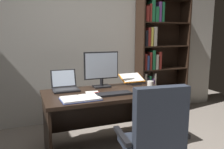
# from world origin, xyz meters

# --- Properties ---
(wall_back) EXTENTS (5.27, 0.12, 2.62)m
(wall_back) POSITION_xyz_m (0.00, 1.97, 1.31)
(wall_back) COLOR #B2ADA3
(wall_back) RESTS_ON ground
(desk) EXTENTS (1.52, 0.79, 0.73)m
(desk) POSITION_xyz_m (-0.06, 0.89, 0.53)
(desk) COLOR black
(desk) RESTS_ON ground
(bookshelf) EXTENTS (0.94, 0.31, 2.03)m
(bookshelf) POSITION_xyz_m (1.22, 1.74, 1.05)
(bookshelf) COLOR black
(bookshelf) RESTS_ON ground
(office_chair) EXTENTS (0.65, 0.60, 0.99)m
(office_chair) POSITION_xyz_m (0.08, -0.06, 0.42)
(office_chair) COLOR black
(office_chair) RESTS_ON ground
(monitor) EXTENTS (0.47, 0.16, 0.47)m
(monitor) POSITION_xyz_m (-0.03, 1.09, 0.96)
(monitor) COLOR black
(monitor) RESTS_ON desk
(laptop) EXTENTS (0.32, 0.31, 0.24)m
(laptop) POSITION_xyz_m (-0.51, 1.09, 0.78)
(laptop) COLOR black
(laptop) RESTS_ON desk
(keyboard) EXTENTS (0.42, 0.15, 0.02)m
(keyboard) POSITION_xyz_m (-0.03, 0.65, 0.74)
(keyboard) COLOR black
(keyboard) RESTS_ON desk
(computer_mouse) EXTENTS (0.06, 0.10, 0.04)m
(computer_mouse) POSITION_xyz_m (0.27, 0.65, 0.75)
(computer_mouse) COLOR black
(computer_mouse) RESTS_ON desk
(reading_stand_with_book) EXTENTS (0.33, 0.29, 0.12)m
(reading_stand_with_book) POSITION_xyz_m (0.46, 1.16, 0.79)
(reading_stand_with_book) COLOR black
(reading_stand_with_book) RESTS_ON desk
(open_binder) EXTENTS (0.43, 0.28, 0.02)m
(open_binder) POSITION_xyz_m (-0.44, 0.60, 0.74)
(open_binder) COLOR navy
(open_binder) RESTS_ON desk
(notepad) EXTENTS (0.17, 0.22, 0.01)m
(notepad) POSITION_xyz_m (-0.24, 0.78, 0.73)
(notepad) COLOR silver
(notepad) RESTS_ON desk
(pen) EXTENTS (0.14, 0.04, 0.01)m
(pen) POSITION_xyz_m (-0.22, 0.78, 0.74)
(pen) COLOR maroon
(pen) RESTS_ON notepad
(coffee_mug) EXTENTS (0.08, 0.08, 0.09)m
(coffee_mug) POSITION_xyz_m (0.56, 0.83, 0.77)
(coffee_mug) COLOR silver
(coffee_mug) RESTS_ON desk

